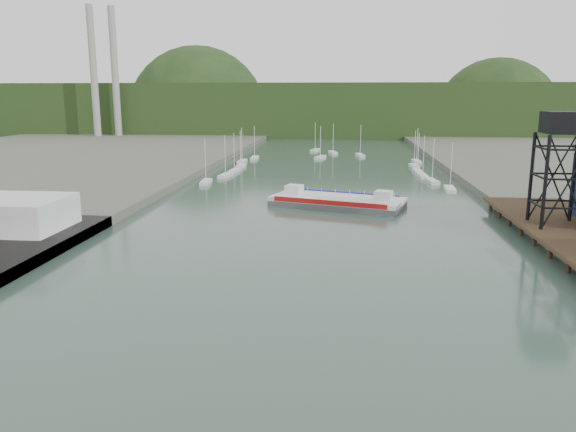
# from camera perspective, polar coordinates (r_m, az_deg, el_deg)

# --- Properties ---
(white_shed) EXTENTS (18.00, 12.00, 4.50)m
(white_shed) POSITION_cam_1_polar(r_m,az_deg,el_deg) (89.87, -27.13, 0.24)
(white_shed) COLOR silver
(white_shed) RESTS_ON west_quay
(lift_tower) EXTENTS (6.50, 6.50, 16.00)m
(lift_tower) POSITION_cam_1_polar(r_m,az_deg,el_deg) (87.41, 26.34, 7.85)
(lift_tower) COLOR black
(lift_tower) RESTS_ON east_pier
(marina_sailboats) EXTENTS (57.71, 92.65, 0.90)m
(marina_sailboats) POSITION_cam_1_polar(r_m,az_deg,el_deg) (163.55, 4.11, 5.13)
(marina_sailboats) COLOR silver
(marina_sailboats) RESTS_ON ground
(smokestacks) EXTENTS (11.20, 8.20, 60.00)m
(smokestacks) POSITION_cam_1_polar(r_m,az_deg,el_deg) (279.29, -18.15, 13.59)
(smokestacks) COLOR gray
(smokestacks) RESTS_ON ground
(distant_hills) EXTENTS (500.00, 120.00, 80.00)m
(distant_hills) POSITION_cam_1_polar(r_m,az_deg,el_deg) (325.42, 4.26, 10.41)
(distant_hills) COLOR black
(distant_hills) RESTS_ON ground
(chain_ferry) EXTENTS (26.04, 16.60, 3.49)m
(chain_ferry) POSITION_cam_1_polar(r_m,az_deg,el_deg) (105.10, 5.02, 1.53)
(chain_ferry) COLOR #4C4C4E
(chain_ferry) RESTS_ON ground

